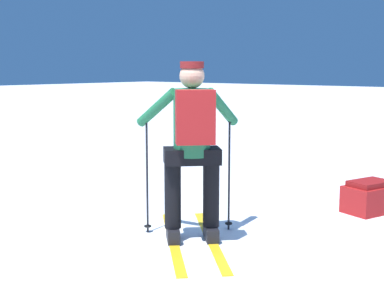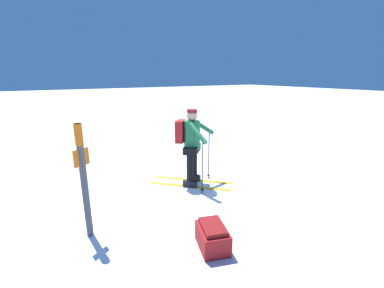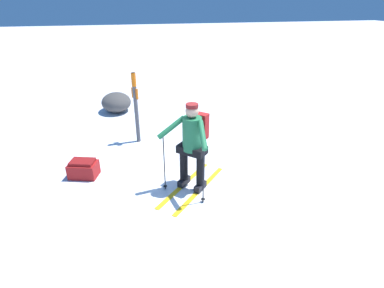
# 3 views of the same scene
# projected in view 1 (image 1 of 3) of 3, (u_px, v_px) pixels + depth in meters

# --- Properties ---
(ground_plane) EXTENTS (80.00, 80.00, 0.00)m
(ground_plane) POSITION_uv_depth(u_px,v_px,m) (181.00, 250.00, 4.63)
(ground_plane) COLOR white
(skier) EXTENTS (1.58, 1.53, 1.63)m
(skier) POSITION_uv_depth(u_px,v_px,m) (192.00, 141.00, 4.74)
(skier) COLOR gold
(skier) RESTS_ON ground_plane
(dropped_backpack) EXTENTS (0.51, 0.62, 0.35)m
(dropped_backpack) POSITION_uv_depth(u_px,v_px,m) (369.00, 197.00, 5.83)
(dropped_backpack) COLOR maroon
(dropped_backpack) RESTS_ON ground_plane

